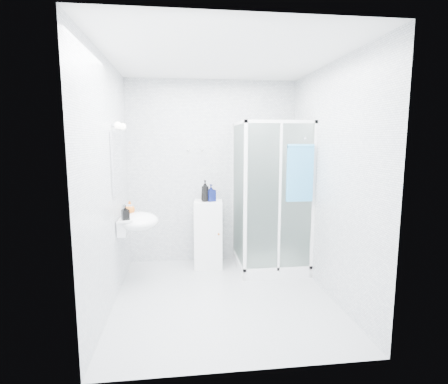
{
  "coord_description": "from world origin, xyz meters",
  "views": [
    {
      "loc": [
        -0.45,
        -3.71,
        1.75
      ],
      "look_at": [
        0.05,
        0.35,
        1.15
      ],
      "focal_mm": 28.0,
      "sensor_mm": 36.0,
      "label": 1
    }
  ],
  "objects": [
    {
      "name": "room",
      "position": [
        0.0,
        0.0,
        1.3
      ],
      "size": [
        2.4,
        2.6,
        2.6
      ],
      "color": "silver",
      "rests_on": "ground"
    },
    {
      "name": "shower_enclosure",
      "position": [
        0.67,
        0.77,
        0.45
      ],
      "size": [
        0.9,
        0.95,
        2.0
      ],
      "color": "white",
      "rests_on": "ground"
    },
    {
      "name": "wall_basin",
      "position": [
        -0.99,
        0.45,
        0.8
      ],
      "size": [
        0.46,
        0.56,
        0.35
      ],
      "color": "white",
      "rests_on": "ground"
    },
    {
      "name": "mirror",
      "position": [
        -1.19,
        0.45,
        1.5
      ],
      "size": [
        0.02,
        0.6,
        0.7
      ],
      "primitive_type": "cube",
      "color": "white",
      "rests_on": "room"
    },
    {
      "name": "vanity_lights",
      "position": [
        -1.14,
        0.45,
        1.92
      ],
      "size": [
        0.1,
        0.4,
        0.08
      ],
      "color": "silver",
      "rests_on": "room"
    },
    {
      "name": "wall_hooks",
      "position": [
        -0.25,
        1.26,
        1.62
      ],
      "size": [
        0.23,
        0.06,
        0.03
      ],
      "color": "silver",
      "rests_on": "room"
    },
    {
      "name": "storage_cabinet",
      "position": [
        -0.09,
        1.01,
        0.46
      ],
      "size": [
        0.42,
        0.43,
        0.93
      ],
      "rotation": [
        0.0,
        0.0,
        -0.09
      ],
      "color": "white",
      "rests_on": "ground"
    },
    {
      "name": "hand_towel",
      "position": [
        0.98,
        0.36,
        1.38
      ],
      "size": [
        0.33,
        0.05,
        0.7
      ],
      "color": "#348CC5",
      "rests_on": "shower_enclosure"
    },
    {
      "name": "shampoo_bottle_a",
      "position": [
        -0.13,
        0.99,
        1.08
      ],
      "size": [
        0.14,
        0.14,
        0.29
      ],
      "primitive_type": "imported",
      "rotation": [
        0.0,
        0.0,
        0.23
      ],
      "color": "black",
      "rests_on": "storage_cabinet"
    },
    {
      "name": "shampoo_bottle_b",
      "position": [
        -0.05,
        0.99,
        1.05
      ],
      "size": [
        0.14,
        0.14,
        0.24
      ],
      "primitive_type": "imported",
      "rotation": [
        0.0,
        0.0,
        0.39
      ],
      "color": "#0C1349",
      "rests_on": "storage_cabinet"
    },
    {
      "name": "soap_dispenser_orange",
      "position": [
        -1.08,
        0.6,
        0.94
      ],
      "size": [
        0.16,
        0.16,
        0.16
      ],
      "primitive_type": "imported",
      "rotation": [
        0.0,
        0.0,
        -0.4
      ],
      "color": "#C76017",
      "rests_on": "wall_basin"
    },
    {
      "name": "soap_dispenser_black",
      "position": [
        -1.09,
        0.27,
        0.95
      ],
      "size": [
        0.1,
        0.1,
        0.17
      ],
      "primitive_type": "imported",
      "rotation": [
        0.0,
        0.0,
        0.43
      ],
      "color": "black",
      "rests_on": "wall_basin"
    }
  ]
}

